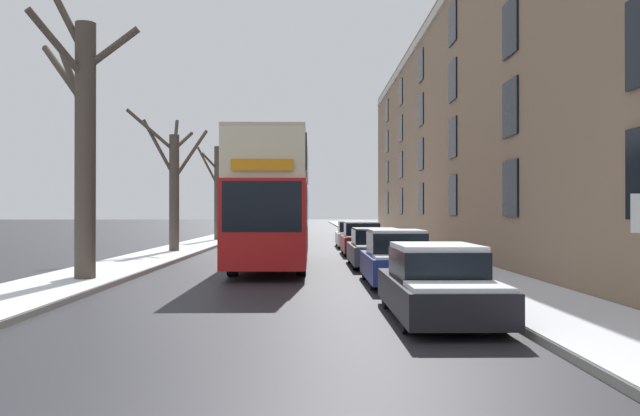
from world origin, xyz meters
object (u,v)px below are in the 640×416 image
bare_tree_left_0 (83,135)px  parked_car_0 (437,285)px  double_decker_bus (273,197)px  parked_car_2 (375,249)px  parked_car_3 (362,240)px  bare_tree_left_2 (217,191)px  parked_car_1 (397,259)px  parked_car_4 (353,235)px  pedestrian_left_sidewalk (87,246)px  bare_tree_left_1 (174,183)px

bare_tree_left_0 → parked_car_0: 11.03m
double_decker_bus → parked_car_0: double_decker_bus is taller
parked_car_2 → parked_car_3: size_ratio=1.14×
bare_tree_left_2 → parked_car_2: 20.99m
parked_car_1 → parked_car_4: parked_car_1 is taller
bare_tree_left_0 → parked_car_4: bare_tree_left_0 is taller
parked_car_0 → parked_car_1: size_ratio=1.08×
double_decker_bus → pedestrian_left_sidewalk: (-5.14, -4.44, -1.55)m
parked_car_2 → parked_car_4: 12.40m
parked_car_2 → pedestrian_left_sidewalk: bearing=-152.2°
bare_tree_left_0 → bare_tree_left_2: (0.05, 24.39, -0.70)m
parked_car_4 → bare_tree_left_1: bearing=-147.8°
parked_car_0 → pedestrian_left_sidewalk: (-8.88, 6.57, 0.37)m
bare_tree_left_1 → parked_car_0: bare_tree_left_1 is taller
parked_car_1 → parked_car_2: 5.69m
parked_car_1 → parked_car_3: 11.82m
parked_car_2 → parked_car_4: bearing=90.0°
bare_tree_left_1 → parked_car_0: size_ratio=1.55×
bare_tree_left_2 → parked_car_0: (8.67, -30.17, -2.79)m
parked_car_2 → bare_tree_left_0: bearing=-147.9°
bare_tree_left_2 → parked_car_3: (8.67, -12.78, -2.73)m
bare_tree_left_1 → bare_tree_left_0: bearing=-89.2°
bare_tree_left_2 → parked_car_2: bearing=-65.4°
double_decker_bus → parked_car_2: size_ratio=2.34×
pedestrian_left_sidewalk → parked_car_3: bearing=-111.1°
bare_tree_left_1 → parked_car_4: bare_tree_left_1 is taller
parked_car_3 → pedestrian_left_sidewalk: pedestrian_left_sidewalk is taller
bare_tree_left_0 → pedestrian_left_sidewalk: size_ratio=4.99×
parked_car_1 → double_decker_bus: bearing=124.5°
parked_car_2 → parked_car_0: bearing=-90.0°
bare_tree_left_1 → pedestrian_left_sidewalk: (0.02, -11.50, -2.36)m
parked_car_1 → bare_tree_left_1: bearing=125.5°
bare_tree_left_2 → double_decker_bus: 19.81m
bare_tree_left_2 → double_decker_bus: size_ratio=0.63×
parked_car_0 → parked_car_2: 11.26m
parked_car_1 → parked_car_4: (0.00, 18.09, -0.01)m
parked_car_3 → parked_car_4: parked_car_3 is taller
pedestrian_left_sidewalk → parked_car_1: bearing=-168.2°
bare_tree_left_0 → parked_car_1: size_ratio=2.27×
bare_tree_left_0 → bare_tree_left_2: size_ratio=1.39×
bare_tree_left_2 → double_decker_bus: bearing=-75.6°
double_decker_bus → parked_car_1: size_ratio=2.60×
parked_car_0 → parked_car_4: 23.66m
bare_tree_left_2 → parked_car_4: (8.67, -6.52, -2.75)m
bare_tree_left_0 → pedestrian_left_sidewalk: bare_tree_left_0 is taller
parked_car_4 → pedestrian_left_sidewalk: (-8.88, -17.09, 0.33)m
bare_tree_left_2 → pedestrian_left_sidewalk: size_ratio=3.59×
bare_tree_left_2 → parked_car_4: bearing=-36.9°
parked_car_1 → bare_tree_left_0: bearing=178.6°
parked_car_0 → parked_car_1: parked_car_1 is taller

